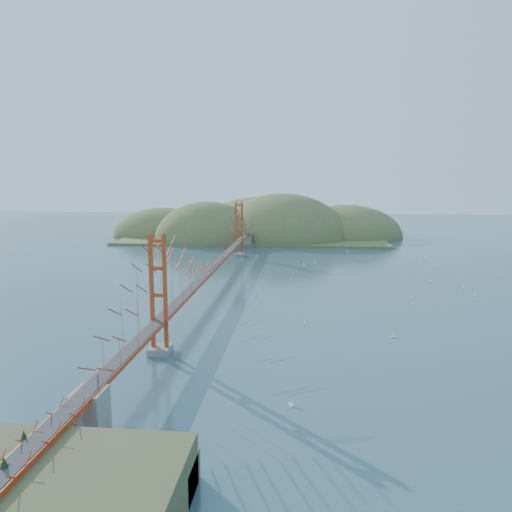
# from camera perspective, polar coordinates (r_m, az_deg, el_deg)

# --- Properties ---
(ground) EXTENTS (320.00, 320.00, 0.00)m
(ground) POSITION_cam_1_polar(r_m,az_deg,el_deg) (78.25, -4.74, -3.48)
(ground) COLOR #325565
(ground) RESTS_ON ground
(bridge) EXTENTS (2.20, 94.40, 12.00)m
(bridge) POSITION_cam_1_polar(r_m,az_deg,el_deg) (77.22, -4.78, 1.63)
(bridge) COLOR gray
(bridge) RESTS_ON ground
(approach_viaduct) EXTENTS (1.40, 12.00, 3.38)m
(approach_viaduct) POSITION_cam_1_polar(r_m,az_deg,el_deg) (30.55, -23.27, -19.81)
(approach_viaduct) COLOR #BB3814
(approach_viaduct) RESTS_ON ground
(promontory) EXTENTS (9.00, 6.00, 0.24)m
(promontory) POSITION_cam_1_polar(r_m,az_deg,el_deg) (34.34, -20.11, -20.84)
(promontory) COLOR #59544C
(promontory) RESTS_ON ground
(fort) EXTENTS (3.70, 2.30, 1.75)m
(fort) POSITION_cam_1_polar(r_m,az_deg,el_deg) (34.48, -19.00, -19.62)
(fort) COLOR maroon
(fort) RESTS_ON ground
(far_headlands) EXTENTS (84.00, 58.00, 25.00)m
(far_headlands) POSITION_cam_1_polar(r_m,az_deg,el_deg) (145.14, 0.88, 2.34)
(far_headlands) COLOR olive
(far_headlands) RESTS_ON ground
(sailboat_2) EXTENTS (0.58, 0.47, 0.68)m
(sailboat_2) POSITION_cam_1_polar(r_m,az_deg,el_deg) (55.75, 15.40, -8.80)
(sailboat_2) COLOR white
(sailboat_2) RESTS_ON ground
(sailboat_15) EXTENTS (0.50, 0.52, 0.59)m
(sailboat_15) POSITION_cam_1_polar(r_m,az_deg,el_deg) (115.48, 10.38, 0.53)
(sailboat_15) COLOR white
(sailboat_15) RESTS_ON ground
(sailboat_7) EXTENTS (0.51, 0.45, 0.57)m
(sailboat_7) POSITION_cam_1_polar(r_m,az_deg,el_deg) (110.69, 17.70, -0.12)
(sailboat_7) COLOR white
(sailboat_7) RESTS_ON ground
(sailboat_1) EXTENTS (0.54, 0.54, 0.58)m
(sailboat_1) POSITION_cam_1_polar(r_m,az_deg,el_deg) (70.97, 17.54, -5.07)
(sailboat_1) COLOR white
(sailboat_1) RESTS_ON ground
(sailboat_5) EXTENTS (0.59, 0.62, 0.69)m
(sailboat_5) POSITION_cam_1_polar(r_m,az_deg,el_deg) (83.52, 22.63, -3.25)
(sailboat_5) COLOR white
(sailboat_5) RESTS_ON ground
(sailboat_17) EXTENTS (0.60, 0.50, 0.71)m
(sailboat_17) POSITION_cam_1_polar(r_m,az_deg,el_deg) (108.53, 18.68, -0.33)
(sailboat_17) COLOR white
(sailboat_17) RESTS_ON ground
(sailboat_8) EXTENTS (0.53, 0.53, 0.56)m
(sailboat_8) POSITION_cam_1_polar(r_m,az_deg,el_deg) (99.60, 20.02, -1.22)
(sailboat_8) COLOR white
(sailboat_8) RESTS_ON ground
(sailboat_4) EXTENTS (0.58, 0.58, 0.61)m
(sailboat_4) POSITION_cam_1_polar(r_m,az_deg,el_deg) (78.50, 23.77, -4.09)
(sailboat_4) COLOR white
(sailboat_4) RESTS_ON ground
(sailboat_10) EXTENTS (0.59, 0.59, 0.64)m
(sailboat_10) POSITION_cam_1_polar(r_m,az_deg,el_deg) (38.98, 4.05, -16.48)
(sailboat_10) COLOR white
(sailboat_10) RESTS_ON ground
(sailboat_14) EXTENTS (0.44, 0.49, 0.56)m
(sailboat_14) POSITION_cam_1_polar(r_m,az_deg,el_deg) (86.78, 19.41, -2.64)
(sailboat_14) COLOR white
(sailboat_14) RESTS_ON ground
(sailboat_12) EXTENTS (0.67, 0.67, 0.73)m
(sailboat_12) POSITION_cam_1_polar(r_m,az_deg,el_deg) (99.86, 6.71, -0.69)
(sailboat_12) COLOR white
(sailboat_12) RESTS_ON ground
(sailboat_0) EXTENTS (0.44, 0.53, 0.61)m
(sailboat_0) POSITION_cam_1_polar(r_m,az_deg,el_deg) (59.01, 5.60, -7.53)
(sailboat_0) COLOR white
(sailboat_0) RESTS_ON ground
(sailboat_16) EXTENTS (0.58, 0.58, 0.64)m
(sailboat_16) POSITION_cam_1_polar(r_m,az_deg,el_deg) (97.42, 5.49, -0.92)
(sailboat_16) COLOR white
(sailboat_16) RESTS_ON ground
(sailboat_3) EXTENTS (0.54, 0.46, 0.62)m
(sailboat_3) POSITION_cam_1_polar(r_m,az_deg,el_deg) (83.71, 4.08, -2.55)
(sailboat_3) COLOR white
(sailboat_3) RESTS_ON ground
(sailboat_extra_0) EXTENTS (0.52, 0.50, 0.58)m
(sailboat_extra_0) POSITION_cam_1_polar(r_m,az_deg,el_deg) (98.88, 10.96, -0.90)
(sailboat_extra_0) COLOR white
(sailboat_extra_0) RESTS_ON ground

